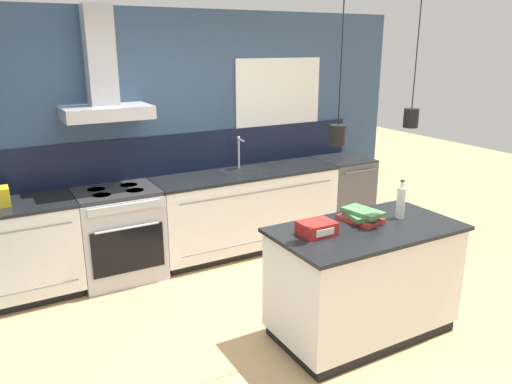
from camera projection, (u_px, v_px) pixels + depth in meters
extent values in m
plane|color=tan|center=(275.00, 337.00, 4.00)|extent=(16.00, 16.00, 0.00)
cube|color=#354C6B|center=(177.00, 137.00, 5.32)|extent=(5.60, 0.06, 2.60)
cube|color=black|center=(179.00, 154.00, 5.34)|extent=(4.42, 0.02, 0.43)
cube|color=white|center=(279.00, 101.00, 5.78)|extent=(1.12, 0.01, 0.96)
cube|color=black|center=(279.00, 101.00, 5.79)|extent=(1.04, 0.01, 0.88)
cube|color=#B5B5BA|center=(107.00, 112.00, 4.64)|extent=(0.80, 0.46, 0.12)
cube|color=#B5B5BA|center=(100.00, 56.00, 4.57)|extent=(0.26, 0.20, 0.90)
cylinder|color=black|center=(341.00, 59.00, 3.27)|extent=(0.01, 0.01, 0.87)
cylinder|color=black|center=(338.00, 135.00, 3.42)|extent=(0.11, 0.11, 0.14)
sphere|color=#F9D18C|center=(338.00, 135.00, 3.42)|extent=(0.06, 0.06, 0.06)
cylinder|color=black|center=(417.00, 52.00, 3.55)|extent=(0.01, 0.01, 0.80)
cylinder|color=black|center=(411.00, 118.00, 3.68)|extent=(0.11, 0.11, 0.14)
sphere|color=#F9D18C|center=(411.00, 118.00, 3.68)|extent=(0.06, 0.06, 0.06)
cube|color=black|center=(14.00, 294.00, 4.59)|extent=(1.15, 0.56, 0.09)
cube|color=white|center=(8.00, 251.00, 4.44)|extent=(1.19, 0.62, 0.79)
cube|color=gray|center=(6.00, 233.00, 4.10)|extent=(1.04, 0.01, 0.01)
cube|color=gray|center=(15.00, 293.00, 4.26)|extent=(1.04, 0.01, 0.01)
cube|color=black|center=(1.00, 207.00, 4.32)|extent=(1.21, 0.64, 0.03)
cube|color=black|center=(246.00, 244.00, 5.73)|extent=(2.00, 0.56, 0.09)
cube|color=white|center=(247.00, 208.00, 5.58)|extent=(2.06, 0.62, 0.79)
cube|color=gray|center=(261.00, 192.00, 5.24)|extent=(1.81, 0.01, 0.01)
cube|color=gray|center=(261.00, 240.00, 5.40)|extent=(1.81, 0.01, 0.01)
cube|color=black|center=(247.00, 173.00, 5.46)|extent=(2.09, 0.64, 0.03)
cube|color=#262628|center=(244.00, 171.00, 5.50)|extent=(0.48, 0.34, 0.01)
cylinder|color=#B5B5BA|center=(239.00, 153.00, 5.56)|extent=(0.02, 0.02, 0.35)
sphere|color=#B5B5BA|center=(239.00, 138.00, 5.51)|extent=(0.03, 0.03, 0.03)
cylinder|color=#B5B5BA|center=(241.00, 140.00, 5.47)|extent=(0.02, 0.12, 0.02)
cube|color=#B5B5BA|center=(119.00, 236.00, 4.92)|extent=(0.79, 0.62, 0.87)
cube|color=black|center=(129.00, 250.00, 4.67)|extent=(0.68, 0.02, 0.44)
cylinder|color=#B5B5BA|center=(127.00, 228.00, 4.58)|extent=(0.59, 0.02, 0.02)
cube|color=#B5B5BA|center=(125.00, 208.00, 4.54)|extent=(0.68, 0.02, 0.07)
cube|color=#2D2D30|center=(116.00, 192.00, 4.79)|extent=(0.79, 0.60, 0.04)
cylinder|color=black|center=(96.00, 189.00, 4.80)|extent=(0.17, 0.17, 0.00)
cylinder|color=black|center=(129.00, 185.00, 4.95)|extent=(0.17, 0.17, 0.00)
cylinder|color=black|center=(102.00, 195.00, 4.62)|extent=(0.17, 0.17, 0.00)
cylinder|color=black|center=(135.00, 190.00, 4.77)|extent=(0.17, 0.17, 0.00)
cube|color=#4C4C51|center=(341.00, 195.00, 6.22)|extent=(0.61, 0.62, 0.89)
cube|color=black|center=(343.00, 159.00, 6.09)|extent=(0.61, 0.62, 0.02)
cylinder|color=#4C4C51|center=(361.00, 171.00, 5.84)|extent=(0.46, 0.02, 0.02)
cube|color=black|center=(360.00, 327.00, 4.06)|extent=(1.36, 0.71, 0.09)
cube|color=white|center=(364.00, 278.00, 3.93)|extent=(1.42, 0.74, 0.79)
cube|color=black|center=(367.00, 229.00, 3.81)|extent=(1.47, 0.79, 0.03)
cylinder|color=silver|center=(401.00, 203.00, 3.98)|extent=(0.07, 0.07, 0.25)
cylinder|color=silver|center=(402.00, 185.00, 3.94)|extent=(0.03, 0.03, 0.06)
cylinder|color=#262628|center=(403.00, 181.00, 3.93)|extent=(0.03, 0.03, 0.01)
cube|color=#B2332D|center=(361.00, 219.00, 3.94)|extent=(0.28, 0.36, 0.03)
cube|color=#4C7F4C|center=(360.00, 216.00, 3.91)|extent=(0.24, 0.28, 0.03)
cube|color=#4C7F4C|center=(363.00, 212.00, 3.90)|extent=(0.23, 0.34, 0.03)
cube|color=red|center=(317.00, 228.00, 3.65)|extent=(0.26, 0.20, 0.10)
cube|color=white|center=(325.00, 233.00, 3.57)|extent=(0.15, 0.01, 0.05)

